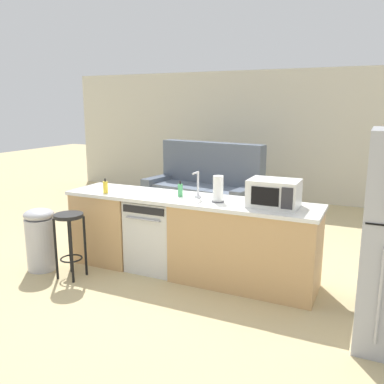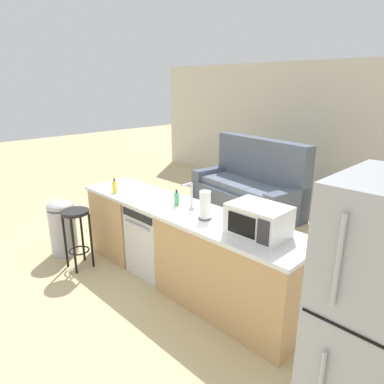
{
  "view_description": "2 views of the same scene",
  "coord_description": "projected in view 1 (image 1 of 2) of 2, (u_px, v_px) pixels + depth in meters",
  "views": [
    {
      "loc": [
        2.07,
        -3.98,
        1.91
      ],
      "look_at": [
        0.16,
        0.09,
        0.95
      ],
      "focal_mm": 38.0,
      "sensor_mm": 36.0,
      "label": 1
    },
    {
      "loc": [
        2.65,
        -2.33,
        2.16
      ],
      "look_at": [
        0.01,
        0.3,
        0.98
      ],
      "focal_mm": 32.0,
      "sensor_mm": 36.0,
      "label": 2
    }
  ],
  "objects": [
    {
      "name": "wall_back",
      "position": [
        285.0,
        136.0,
        8.11
      ],
      "size": [
        10.0,
        0.06,
        2.6
      ],
      "color": "beige",
      "rests_on": "ground_plane"
    },
    {
      "name": "couch",
      "position": [
        205.0,
        193.0,
        7.17
      ],
      "size": [
        2.12,
        1.21,
        1.27
      ],
      "color": "#515B6B",
      "rests_on": "ground_plane"
    },
    {
      "name": "paper_towel_roll",
      "position": [
        218.0,
        189.0,
        4.31
      ],
      "size": [
        0.14,
        0.14,
        0.28
      ],
      "color": "#4C4C51",
      "rests_on": "kitchen_counter"
    },
    {
      "name": "trash_bin",
      "position": [
        41.0,
        238.0,
        4.76
      ],
      "size": [
        0.35,
        0.35,
        0.74
      ],
      "color": "#B7B7BC",
      "rests_on": "ground_plane"
    },
    {
      "name": "sink_faucet",
      "position": [
        197.0,
        186.0,
        4.49
      ],
      "size": [
        0.07,
        0.18,
        0.3
      ],
      "color": "silver",
      "rests_on": "kitchen_counter"
    },
    {
      "name": "soap_bottle",
      "position": [
        180.0,
        190.0,
        4.59
      ],
      "size": [
        0.06,
        0.06,
        0.18
      ],
      "color": "#4CB266",
      "rests_on": "kitchen_counter"
    },
    {
      "name": "dishwasher",
      "position": [
        157.0,
        234.0,
        4.8
      ],
      "size": [
        0.58,
        0.61,
        0.84
      ],
      "color": "silver",
      "rests_on": "ground_plane"
    },
    {
      "name": "microwave",
      "position": [
        274.0,
        193.0,
        4.1
      ],
      "size": [
        0.5,
        0.37,
        0.28
      ],
      "color": "white",
      "rests_on": "kitchen_counter"
    },
    {
      "name": "ground_plane",
      "position": [
        176.0,
        271.0,
        4.78
      ],
      "size": [
        24.0,
        24.0,
        0.0
      ],
      "primitive_type": "plane",
      "color": "tan"
    },
    {
      "name": "dish_soap_bottle",
      "position": [
        105.0,
        187.0,
        4.74
      ],
      "size": [
        0.06,
        0.06,
        0.18
      ],
      "color": "yellow",
      "rests_on": "kitchen_counter"
    },
    {
      "name": "bar_stool",
      "position": [
        70.0,
        232.0,
        4.51
      ],
      "size": [
        0.32,
        0.32,
        0.74
      ],
      "color": "black",
      "rests_on": "ground_plane"
    },
    {
      "name": "kitchen_counter",
      "position": [
        195.0,
        240.0,
        4.6
      ],
      "size": [
        2.94,
        0.66,
        0.9
      ],
      "color": "tan",
      "rests_on": "ground_plane"
    }
  ]
}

